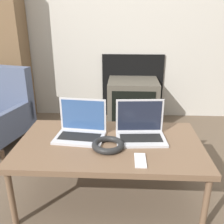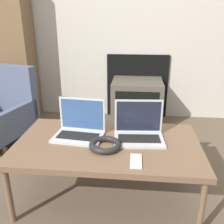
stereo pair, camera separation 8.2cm
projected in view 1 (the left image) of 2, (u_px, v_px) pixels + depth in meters
name	position (u px, v px, depth m)	size (l,w,h in m)	color
ground_plane	(109.00, 205.00, 1.66)	(14.00, 14.00, 0.00)	brown
wall_back	(118.00, 5.00, 2.74)	(7.00, 0.08, 2.60)	#ADA89E
table	(110.00, 146.00, 1.62)	(1.18, 0.67, 0.41)	brown
laptop_left	(81.00, 128.00, 1.67)	(0.34, 0.25, 0.25)	#B2B2B7
laptop_right	(140.00, 129.00, 1.65)	(0.33, 0.24, 0.25)	#B2B2B7
headphones	(108.00, 145.00, 1.53)	(0.20, 0.20, 0.04)	black
phone	(140.00, 160.00, 1.40)	(0.06, 0.14, 0.01)	silver
tv	(133.00, 102.00, 2.84)	(0.55, 0.48, 0.51)	#4C473D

